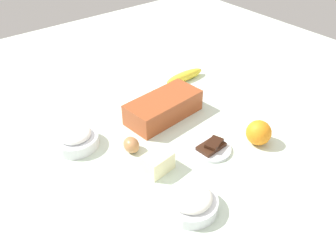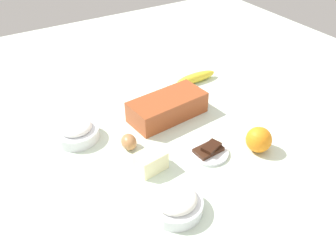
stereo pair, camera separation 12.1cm
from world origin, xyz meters
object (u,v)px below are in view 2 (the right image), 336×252
at_px(sugar_bowl, 76,131).
at_px(flour_bowl, 176,203).
at_px(orange_fruit, 259,140).
at_px(egg_near_butter, 129,142).
at_px(chocolate_plate, 209,151).
at_px(butter_block, 151,161).
at_px(loaf_pan, 167,107).
at_px(banana, 196,78).

bearing_deg(sugar_bowl, flour_bowl, -75.15).
xyz_separation_m(orange_fruit, egg_near_butter, (-0.35, 0.23, -0.02)).
relative_size(flour_bowl, chocolate_plate, 1.14).
bearing_deg(butter_block, loaf_pan, 48.32).
distance_m(flour_bowl, chocolate_plate, 0.26).
height_order(flour_bowl, sugar_bowl, sugar_bowl).
bearing_deg(orange_fruit, egg_near_butter, 147.13).
bearing_deg(flour_bowl, banana, 50.56).
relative_size(loaf_pan, chocolate_plate, 2.24).
bearing_deg(loaf_pan, orange_fruit, -70.25).
xyz_separation_m(flour_bowl, butter_block, (0.02, 0.18, 0.00)).
height_order(loaf_pan, sugar_bowl, loaf_pan).
bearing_deg(flour_bowl, chocolate_plate, 33.28).
height_order(banana, butter_block, butter_block).
bearing_deg(chocolate_plate, loaf_pan, 90.65).
bearing_deg(orange_fruit, butter_block, 163.32).
relative_size(loaf_pan, butter_block, 3.24).
bearing_deg(butter_block, sugar_bowl, 117.82).
distance_m(orange_fruit, egg_near_butter, 0.42).
distance_m(sugar_bowl, butter_block, 0.30).
bearing_deg(butter_block, banana, 40.96).
bearing_deg(flour_bowl, butter_block, 82.77).
height_order(sugar_bowl, egg_near_butter, sugar_bowl).
bearing_deg(egg_near_butter, loaf_pan, 23.84).
xyz_separation_m(flour_bowl, egg_near_butter, (0.01, 0.30, -0.00)).
relative_size(orange_fruit, egg_near_butter, 1.32).
height_order(egg_near_butter, chocolate_plate, egg_near_butter).
distance_m(banana, butter_block, 0.57).
distance_m(loaf_pan, banana, 0.29).
relative_size(butter_block, egg_near_butter, 1.42).
bearing_deg(loaf_pan, flour_bowl, -124.22).
distance_m(sugar_bowl, chocolate_plate, 0.45).
xyz_separation_m(banana, orange_fruit, (-0.09, -0.47, 0.02)).
bearing_deg(orange_fruit, banana, 79.45).
height_order(banana, orange_fruit, orange_fruit).
relative_size(banana, chocolate_plate, 1.46).
height_order(banana, chocolate_plate, banana).
xyz_separation_m(egg_near_butter, chocolate_plate, (0.20, -0.16, -0.01)).
xyz_separation_m(sugar_bowl, butter_block, (0.14, -0.26, 0.00)).
distance_m(flour_bowl, banana, 0.71).
height_order(orange_fruit, butter_block, orange_fruit).
relative_size(sugar_bowl, chocolate_plate, 1.16).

